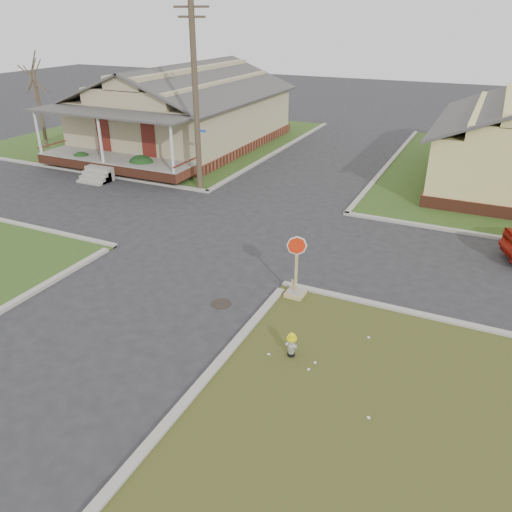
% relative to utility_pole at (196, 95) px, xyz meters
% --- Properties ---
extents(ground, '(120.00, 120.00, 0.00)m').
position_rel_utility_pole_xyz_m(ground, '(4.20, -8.90, -4.66)').
color(ground, '#262628').
rests_on(ground, ground).
extents(verge_far_left, '(19.00, 19.00, 0.05)m').
position_rel_utility_pole_xyz_m(verge_far_left, '(-8.80, 9.10, -4.64)').
color(verge_far_left, '#304F1C').
rests_on(verge_far_left, ground).
extents(curbs, '(80.00, 40.00, 0.12)m').
position_rel_utility_pole_xyz_m(curbs, '(4.20, -3.90, -4.66)').
color(curbs, '#A09B90').
rests_on(curbs, ground).
extents(manhole, '(0.64, 0.64, 0.01)m').
position_rel_utility_pole_xyz_m(manhole, '(6.40, -9.40, -4.66)').
color(manhole, black).
rests_on(manhole, ground).
extents(corner_house, '(10.10, 15.50, 5.30)m').
position_rel_utility_pole_xyz_m(corner_house, '(-5.80, 7.78, -2.38)').
color(corner_house, brown).
rests_on(corner_house, ground).
extents(utility_pole, '(1.80, 0.28, 9.00)m').
position_rel_utility_pole_xyz_m(utility_pole, '(0.00, 0.00, 0.00)').
color(utility_pole, '#413525').
rests_on(utility_pole, ground).
extents(tree_far_left, '(0.22, 0.22, 4.90)m').
position_rel_utility_pole_xyz_m(tree_far_left, '(-13.80, 3.10, -2.16)').
color(tree_far_left, '#413525').
rests_on(tree_far_left, verge_far_left).
extents(fire_hydrant, '(0.27, 0.27, 0.72)m').
position_rel_utility_pole_xyz_m(fire_hydrant, '(9.35, -10.95, -4.22)').
color(fire_hydrant, black).
rests_on(fire_hydrant, ground).
extents(stop_sign, '(0.59, 0.57, 2.08)m').
position_rel_utility_pole_xyz_m(stop_sign, '(8.33, -8.02, -4.16)').
color(stop_sign, tan).
rests_on(stop_sign, ground).
extents(hedge_left, '(1.33, 1.09, 1.02)m').
position_rel_utility_pole_xyz_m(hedge_left, '(-7.96, 0.18, -4.10)').
color(hedge_left, '#133413').
rests_on(hedge_left, verge_far_left).
extents(hedge_right, '(1.49, 1.22, 1.14)m').
position_rel_utility_pole_xyz_m(hedge_right, '(-3.99, 0.50, -4.04)').
color(hedge_right, '#133413').
rests_on(hedge_right, verge_far_left).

